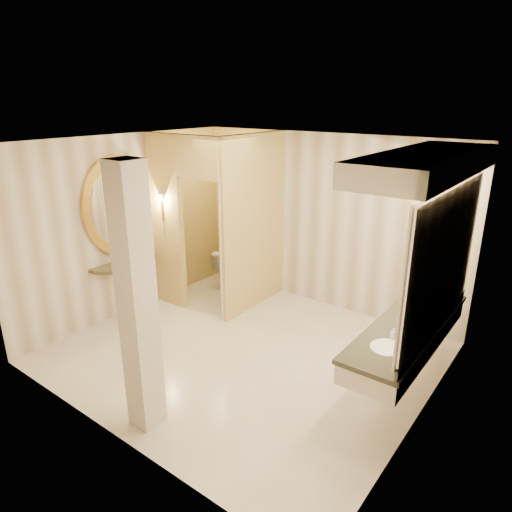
% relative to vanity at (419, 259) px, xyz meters
% --- Properties ---
extents(floor, '(4.50, 4.50, 0.00)m').
position_rel_vanity_xyz_m(floor, '(-1.98, -0.40, -1.63)').
color(floor, '#EDE4CD').
rests_on(floor, ground).
extents(ceiling, '(4.50, 4.50, 0.00)m').
position_rel_vanity_xyz_m(ceiling, '(-1.98, -0.40, 1.07)').
color(ceiling, silver).
rests_on(ceiling, wall_back).
extents(wall_back, '(4.50, 0.02, 2.70)m').
position_rel_vanity_xyz_m(wall_back, '(-1.98, 1.60, -0.28)').
color(wall_back, silver).
rests_on(wall_back, floor).
extents(wall_front, '(4.50, 0.02, 2.70)m').
position_rel_vanity_xyz_m(wall_front, '(-1.98, -2.40, -0.28)').
color(wall_front, silver).
rests_on(wall_front, floor).
extents(wall_left, '(0.02, 4.00, 2.70)m').
position_rel_vanity_xyz_m(wall_left, '(-4.23, -0.40, -0.28)').
color(wall_left, silver).
rests_on(wall_left, floor).
extents(wall_right, '(0.02, 4.00, 2.70)m').
position_rel_vanity_xyz_m(wall_right, '(0.27, -0.40, -0.28)').
color(wall_right, silver).
rests_on(wall_right, floor).
extents(toilet_closet, '(1.50, 1.55, 2.70)m').
position_rel_vanity_xyz_m(toilet_closet, '(-3.11, 0.57, -0.24)').
color(toilet_closet, '#D4BC6F').
rests_on(toilet_closet, floor).
extents(wall_sconce, '(0.14, 0.14, 0.42)m').
position_rel_vanity_xyz_m(wall_sconce, '(-3.90, 0.03, 0.10)').
color(wall_sconce, '#BC7F3C').
rests_on(wall_sconce, toilet_closet).
extents(vanity, '(0.75, 2.42, 2.09)m').
position_rel_vanity_xyz_m(vanity, '(0.00, 0.00, 0.00)').
color(vanity, beige).
rests_on(vanity, floor).
extents(console_shelf, '(1.12, 1.12, 2.01)m').
position_rel_vanity_xyz_m(console_shelf, '(-4.19, -0.57, -0.28)').
color(console_shelf, black).
rests_on(console_shelf, floor).
extents(pillar, '(0.28, 0.28, 2.70)m').
position_rel_vanity_xyz_m(pillar, '(-1.95, -2.06, -0.28)').
color(pillar, beige).
rests_on(pillar, floor).
extents(tissue_box, '(0.16, 0.16, 0.13)m').
position_rel_vanity_xyz_m(tissue_box, '(-4.05, -0.59, -0.69)').
color(tissue_box, black).
rests_on(tissue_box, console_shelf).
extents(toilet, '(0.46, 0.70, 0.67)m').
position_rel_vanity_xyz_m(toilet, '(-3.61, 1.25, -1.29)').
color(toilet, white).
rests_on(toilet, floor).
extents(soap_bottle_a, '(0.07, 0.07, 0.12)m').
position_rel_vanity_xyz_m(soap_bottle_a, '(-0.04, -0.40, -0.70)').
color(soap_bottle_a, beige).
rests_on(soap_bottle_a, vanity).
extents(soap_bottle_b, '(0.11, 0.11, 0.13)m').
position_rel_vanity_xyz_m(soap_bottle_b, '(-0.04, 0.07, -0.69)').
color(soap_bottle_b, silver).
rests_on(soap_bottle_b, vanity).
extents(soap_bottle_c, '(0.10, 0.10, 0.19)m').
position_rel_vanity_xyz_m(soap_bottle_c, '(-0.05, -0.05, -0.66)').
color(soap_bottle_c, '#C6B28C').
rests_on(soap_bottle_c, vanity).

